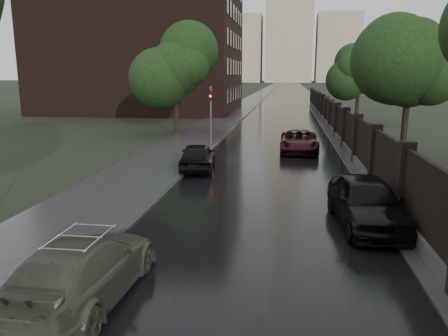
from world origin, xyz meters
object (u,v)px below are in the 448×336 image
at_px(tree_left_far, 175,68).
at_px(volga_sedan, 82,270).
at_px(traffic_light, 211,110).
at_px(car_right_far, 299,141).
at_px(hatchback_left, 198,156).
at_px(tree_right_b, 409,71).
at_px(car_right_near, 366,202).
at_px(tree_right_c, 359,73).

relative_size(tree_left_far, volga_sedan, 1.53).
distance_m(traffic_light, car_right_far, 6.42).
bearing_deg(hatchback_left, volga_sedan, 84.51).
distance_m(hatchback_left, car_right_far, 7.97).
bearing_deg(tree_right_b, tree_left_far, 152.70).
xyz_separation_m(tree_right_b, volga_sedan, (-10.84, -18.13, -4.25)).
xyz_separation_m(hatchback_left, car_right_near, (7.00, -7.48, 0.10)).
distance_m(car_right_near, car_right_far, 13.65).
bearing_deg(tree_left_far, car_right_near, -60.78).
relative_size(volga_sedan, hatchback_left, 1.18).
xyz_separation_m(tree_left_far, car_right_far, (9.60, -6.86, -4.55)).
bearing_deg(car_right_far, tree_right_b, -10.95).
distance_m(tree_left_far, hatchback_left, 14.37).
bearing_deg(tree_left_far, tree_right_b, -27.30).
relative_size(tree_right_c, volga_sedan, 1.46).
distance_m(tree_right_c, hatchback_left, 25.80).
xyz_separation_m(traffic_light, volga_sedan, (0.96, -21.13, -1.70)).
bearing_deg(tree_left_far, hatchback_left, -71.17).
bearing_deg(car_right_far, tree_right_c, 70.73).
height_order(tree_right_c, volga_sedan, tree_right_c).
relative_size(tree_right_c, hatchback_left, 1.72).
distance_m(traffic_light, volga_sedan, 21.22).
xyz_separation_m(tree_right_c, car_right_near, (-4.10, -30.38, -4.15)).
bearing_deg(car_right_near, traffic_light, 111.49).
xyz_separation_m(tree_left_far, volga_sedan, (4.66, -26.13, -4.54)).
bearing_deg(hatchback_left, car_right_far, -137.33).
relative_size(tree_right_b, volga_sedan, 1.46).
xyz_separation_m(tree_left_far, tree_right_c, (15.50, 10.00, -0.29)).
bearing_deg(car_right_near, car_right_far, 92.47).
xyz_separation_m(traffic_light, car_right_near, (7.70, -15.38, -1.60)).
bearing_deg(traffic_light, hatchback_left, -84.93).
height_order(tree_right_b, hatchback_left, tree_right_b).
bearing_deg(car_right_near, tree_left_far, 114.11).
distance_m(traffic_light, car_right_near, 17.27).
bearing_deg(traffic_light, tree_right_c, 51.82).
xyz_separation_m(tree_right_c, traffic_light, (-11.80, -15.01, -2.55)).
relative_size(car_right_near, car_right_far, 0.95).
height_order(volga_sedan, car_right_far, volga_sedan).
bearing_deg(tree_right_c, car_right_far, -109.29).
relative_size(volga_sedan, car_right_near, 1.02).
relative_size(tree_left_far, hatchback_left, 1.81).
xyz_separation_m(tree_left_far, hatchback_left, (4.40, -12.90, -4.55)).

